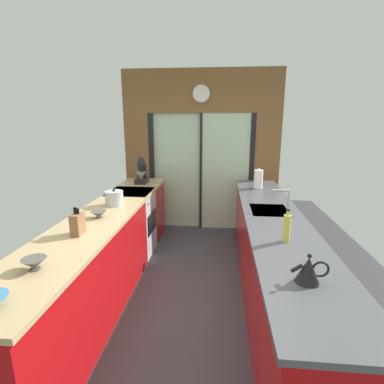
% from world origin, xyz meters
% --- Properties ---
extents(ground_plane, '(5.04, 7.60, 0.02)m').
position_xyz_m(ground_plane, '(0.00, 0.60, -0.01)').
color(ground_plane, '#38383D').
extents(back_wall_unit, '(2.64, 0.12, 2.70)m').
position_xyz_m(back_wall_unit, '(0.00, 2.40, 1.52)').
color(back_wall_unit, brown).
rests_on(back_wall_unit, ground_plane).
extents(left_counter_run, '(0.62, 3.80, 0.92)m').
position_xyz_m(left_counter_run, '(-0.91, 0.13, 0.47)').
color(left_counter_run, '#AD0C0F').
rests_on(left_counter_run, ground_plane).
extents(right_counter_run, '(0.62, 3.80, 0.92)m').
position_xyz_m(right_counter_run, '(0.91, 0.30, 0.46)').
color(right_counter_run, '#AD0C0F').
rests_on(right_counter_run, ground_plane).
extents(sink_faucet, '(0.19, 0.02, 0.24)m').
position_xyz_m(sink_faucet, '(1.05, 0.55, 1.08)').
color(sink_faucet, '#B7BABC').
rests_on(sink_faucet, right_counter_run).
extents(oven_range, '(0.60, 0.60, 0.92)m').
position_xyz_m(oven_range, '(-0.91, 1.25, 0.46)').
color(oven_range, '#B7BABC').
rests_on(oven_range, ground_plane).
extents(mixing_bowl_mid, '(0.16, 0.16, 0.08)m').
position_xyz_m(mixing_bowl_mid, '(-0.89, -0.97, 0.96)').
color(mixing_bowl_mid, '#514C47').
rests_on(mixing_bowl_mid, left_counter_run).
extents(mixing_bowl_far, '(0.16, 0.16, 0.07)m').
position_xyz_m(mixing_bowl_far, '(-0.89, 0.10, 0.96)').
color(mixing_bowl_far, '#514C47').
rests_on(mixing_bowl_far, left_counter_run).
extents(knife_block, '(0.08, 0.14, 0.25)m').
position_xyz_m(knife_block, '(-0.89, -0.35, 1.02)').
color(knife_block, brown).
rests_on(knife_block, left_counter_run).
extents(stand_mixer, '(0.17, 0.27, 0.42)m').
position_xyz_m(stand_mixer, '(-0.89, 1.80, 1.08)').
color(stand_mixer, black).
rests_on(stand_mixer, left_counter_run).
extents(stock_pot, '(0.21, 0.21, 0.19)m').
position_xyz_m(stock_pot, '(-0.89, 0.57, 1.01)').
color(stock_pot, '#B7BABC').
rests_on(stock_pot, left_counter_run).
extents(kettle, '(0.24, 0.15, 0.19)m').
position_xyz_m(kettle, '(0.89, -0.96, 1.00)').
color(kettle, black).
rests_on(kettle, right_counter_run).
extents(soap_bottle, '(0.06, 0.06, 0.28)m').
position_xyz_m(soap_bottle, '(0.89, -0.32, 1.04)').
color(soap_bottle, '#D1CC4C').
rests_on(soap_bottle, right_counter_run).
extents(paper_towel_roll, '(0.15, 0.15, 0.30)m').
position_xyz_m(paper_towel_roll, '(0.89, 1.63, 1.05)').
color(paper_towel_roll, '#B7BABC').
rests_on(paper_towel_roll, right_counter_run).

